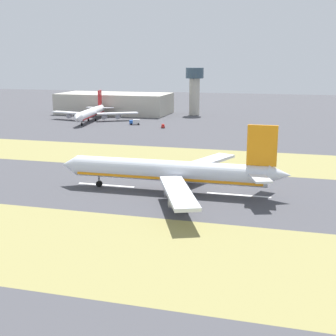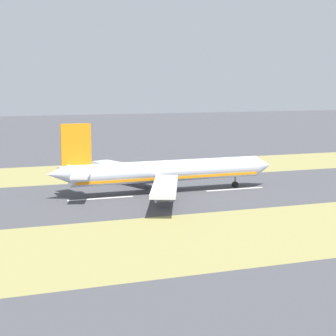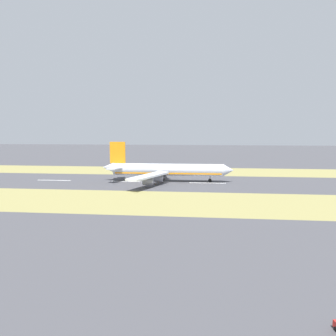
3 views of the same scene
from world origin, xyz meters
name	(u,v)px [view 3 (image 3 of 3)]	position (x,y,z in m)	size (l,w,h in m)	color
ground_plane	(163,182)	(0.00, 0.00, 0.00)	(800.00, 800.00, 0.00)	#424247
grass_median_west	(172,171)	(-45.00, 0.00, 0.00)	(40.00, 600.00, 0.01)	olive
grass_median_east	(149,202)	(45.00, 0.00, 0.00)	(40.00, 600.00, 0.01)	olive
centreline_dash_near	(54,180)	(0.00, -57.84, 0.01)	(1.20, 18.00, 0.01)	silver
centreline_dash_mid	(129,182)	(0.00, -17.84, 0.01)	(1.20, 18.00, 0.01)	silver
centreline_dash_far	(207,183)	(0.00, 22.16, 0.01)	(1.20, 18.00, 0.01)	silver
airplane_main_jet	(164,170)	(-2.04, 0.26, 6.02)	(64.13, 67.06, 20.20)	silver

